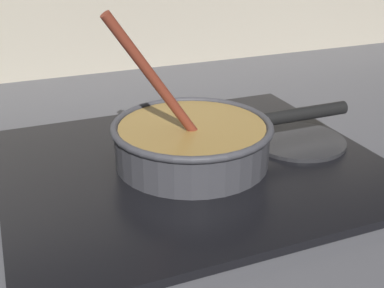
# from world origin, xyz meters

# --- Properties ---
(ground) EXTENTS (2.40, 1.60, 0.04)m
(ground) POSITION_xyz_m (0.00, 0.00, -0.02)
(ground) COLOR #4C4C51
(hob_plate) EXTENTS (0.56, 0.48, 0.01)m
(hob_plate) POSITION_xyz_m (-0.04, 0.21, 0.01)
(hob_plate) COLOR black
(hob_plate) RESTS_ON ground
(burner_ring) EXTENTS (0.21, 0.21, 0.01)m
(burner_ring) POSITION_xyz_m (-0.04, 0.21, 0.02)
(burner_ring) COLOR #592D0C
(burner_ring) RESTS_ON hob_plate
(spare_burner) EXTENTS (0.16, 0.16, 0.01)m
(spare_burner) POSITION_xyz_m (0.15, 0.21, 0.01)
(spare_burner) COLOR #262628
(spare_burner) RESTS_ON hob_plate
(cooking_pan) EXTENTS (0.41, 0.24, 0.24)m
(cooking_pan) POSITION_xyz_m (-0.04, 0.21, 0.05)
(cooking_pan) COLOR #38383D
(cooking_pan) RESTS_ON hob_plate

